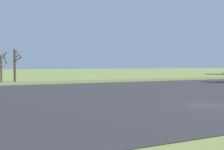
{
  "coord_description": "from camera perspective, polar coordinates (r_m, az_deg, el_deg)",
  "views": [
    {
      "loc": [
        -20.46,
        -20.96,
        4.14
      ],
      "look_at": [
        -2.41,
        17.13,
        2.65
      ],
      "focal_mm": 43.52,
      "sensor_mm": 36.0,
      "label": 1
    }
  ],
  "objects": [
    {
      "name": "ground_plane",
      "position": [
        29.59,
        18.87,
        -6.12
      ],
      "size": [
        600.0,
        600.0,
        0.0
      ],
      "primitive_type": "plane",
      "color": "olive"
    },
    {
      "name": "asphalt_apron",
      "position": [
        40.95,
        4.78,
        -3.74
      ],
      "size": [
        97.72,
        47.57,
        0.05
      ],
      "primitive_type": "cube",
      "color": "#28282B",
      "rests_on": "ground"
    },
    {
      "name": "grass_verge_strip",
      "position": [
        68.29,
        -7.87,
        -1.44
      ],
      "size": [
        157.72,
        12.0,
        0.06
      ],
      "primitive_type": "cube",
      "color": "#586633",
      "rests_on": "ground"
    },
    {
      "name": "bare_tree_left_of_center",
      "position": [
        71.45,
        -22.24,
        1.72
      ],
      "size": [
        3.36,
        3.61,
        7.56
      ],
      "color": "brown",
      "rests_on": "ground"
    },
    {
      "name": "bare_tree_center",
      "position": [
        73.67,
        -19.69,
        2.05
      ],
      "size": [
        2.22,
        3.4,
        8.42
      ],
      "color": "brown",
      "rests_on": "ground"
    }
  ]
}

